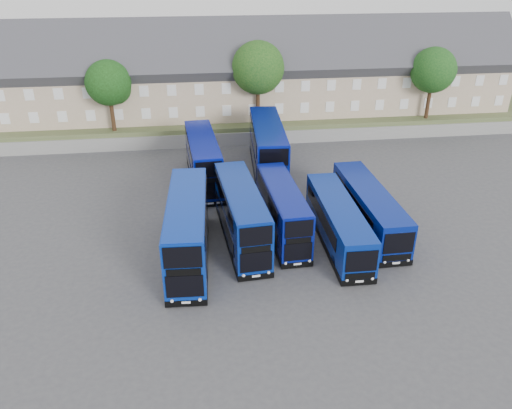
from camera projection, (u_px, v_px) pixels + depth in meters
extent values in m
plane|color=#414146|center=(277.00, 262.00, 35.28)|extent=(120.00, 120.00, 0.00)
cube|color=slate|center=(242.00, 139.00, 56.15)|extent=(70.00, 0.40, 1.50)
cube|color=#495932|center=(234.00, 111.00, 64.88)|extent=(80.00, 20.00, 2.00)
cube|color=tan|center=(27.00, 95.00, 56.77)|extent=(6.00, 8.00, 6.00)
cube|color=#3D3D42|center=(21.00, 68.00, 55.41)|extent=(6.00, 10.40, 10.40)
cube|color=brown|center=(28.00, 32.00, 53.85)|extent=(0.60, 0.90, 1.40)
cube|color=tan|center=(81.00, 93.00, 57.46)|extent=(6.00, 8.00, 6.00)
cube|color=#3D3D42|center=(77.00, 67.00, 56.10)|extent=(6.00, 10.40, 10.40)
cube|color=brown|center=(85.00, 31.00, 54.54)|extent=(0.60, 0.90, 1.40)
cube|color=tan|center=(134.00, 92.00, 58.15)|extent=(6.00, 8.00, 6.00)
cube|color=#3D3D42|center=(131.00, 65.00, 56.79)|extent=(6.00, 10.40, 10.40)
cube|color=brown|center=(141.00, 30.00, 55.23)|extent=(0.60, 0.90, 1.40)
cube|color=tan|center=(186.00, 90.00, 58.84)|extent=(6.00, 8.00, 6.00)
cube|color=#3D3D42|center=(184.00, 64.00, 57.48)|extent=(6.00, 10.40, 10.40)
cube|color=brown|center=(195.00, 29.00, 55.91)|extent=(0.60, 0.90, 1.40)
cube|color=tan|center=(236.00, 88.00, 59.53)|extent=(6.00, 8.00, 6.00)
cube|color=#3D3D42|center=(236.00, 63.00, 58.17)|extent=(6.00, 10.40, 10.40)
cube|color=brown|center=(248.00, 28.00, 56.60)|extent=(0.60, 0.90, 1.40)
cube|color=tan|center=(286.00, 87.00, 60.22)|extent=(6.00, 8.00, 6.00)
cube|color=#3D3D42|center=(286.00, 61.00, 58.86)|extent=(6.00, 10.40, 10.40)
cube|color=brown|center=(300.00, 27.00, 57.29)|extent=(0.60, 0.90, 1.40)
cube|color=tan|center=(334.00, 85.00, 60.91)|extent=(6.00, 8.00, 6.00)
cube|color=#3D3D42|center=(336.00, 60.00, 59.55)|extent=(6.00, 10.40, 10.40)
cube|color=brown|center=(351.00, 26.00, 57.98)|extent=(0.60, 0.90, 1.40)
cube|color=tan|center=(381.00, 84.00, 61.60)|extent=(6.00, 8.00, 6.00)
cube|color=#3D3D42|center=(384.00, 59.00, 60.24)|extent=(6.00, 10.40, 10.40)
cube|color=brown|center=(400.00, 25.00, 58.67)|extent=(0.60, 0.90, 1.40)
cube|color=tan|center=(427.00, 82.00, 62.29)|extent=(6.00, 8.00, 6.00)
cube|color=#3D3D42|center=(431.00, 58.00, 60.93)|extent=(6.00, 10.40, 10.40)
cube|color=brown|center=(448.00, 24.00, 59.36)|extent=(0.60, 0.90, 1.40)
cube|color=tan|center=(473.00, 81.00, 62.98)|extent=(6.00, 8.00, 6.00)
cube|color=#3D3D42|center=(477.00, 56.00, 61.62)|extent=(6.00, 10.40, 10.40)
cube|color=brown|center=(495.00, 24.00, 60.05)|extent=(0.60, 0.90, 1.40)
cube|color=#082B9A|center=(188.00, 228.00, 34.66)|extent=(3.13, 11.45, 4.19)
cube|color=black|center=(190.00, 254.00, 35.63)|extent=(3.17, 11.50, 0.45)
cube|color=black|center=(185.00, 287.00, 29.98)|extent=(2.28, 0.17, 1.55)
cube|color=black|center=(182.00, 258.00, 29.04)|extent=(2.28, 0.17, 1.44)
cylinder|color=black|center=(170.00, 281.00, 32.37)|extent=(0.35, 1.01, 1.00)
cube|color=navy|center=(241.00, 213.00, 36.83)|extent=(3.24, 10.84, 3.93)
cube|color=black|center=(242.00, 237.00, 37.75)|extent=(3.28, 10.89, 0.45)
cube|color=black|center=(256.00, 262.00, 32.51)|extent=(2.13, 0.22, 1.46)
cube|color=black|center=(256.00, 236.00, 31.63)|extent=(2.13, 0.22, 1.36)
cylinder|color=black|center=(235.00, 258.00, 34.72)|extent=(0.38, 1.02, 1.00)
cube|color=navy|center=(282.00, 209.00, 37.83)|extent=(2.67, 9.90, 3.57)
cube|color=black|center=(282.00, 230.00, 38.66)|extent=(2.71, 9.94, 0.45)
cube|color=black|center=(298.00, 252.00, 33.84)|extent=(1.93, 0.15, 1.34)
cube|color=black|center=(299.00, 229.00, 33.03)|extent=(1.93, 0.15, 1.25)
cylinder|color=black|center=(277.00, 247.00, 36.04)|extent=(0.34, 1.01, 1.00)
cube|color=#071591|center=(203.00, 159.00, 46.44)|extent=(3.18, 11.08, 4.03)
cube|color=black|center=(204.00, 179.00, 47.38)|extent=(3.23, 11.12, 0.45)
cube|color=black|center=(210.00, 191.00, 42.00)|extent=(2.19, 0.20, 1.49)
cube|color=black|center=(209.00, 170.00, 41.10)|extent=(2.19, 0.20, 1.39)
cylinder|color=black|center=(195.00, 192.00, 44.24)|extent=(0.36, 1.02, 1.00)
cube|color=#07168E|center=(268.00, 147.00, 48.47)|extent=(3.53, 12.39, 4.55)
cube|color=black|center=(267.00, 169.00, 49.52)|extent=(3.57, 12.43, 0.45)
cube|color=black|center=(274.00, 181.00, 43.40)|extent=(2.48, 0.21, 1.67)
cube|color=black|center=(274.00, 157.00, 42.39)|extent=(2.48, 0.21, 1.56)
cylinder|color=black|center=(258.00, 184.00, 45.86)|extent=(0.36, 1.02, 1.00)
cube|color=navy|center=(338.00, 221.00, 36.95)|extent=(2.54, 11.46, 2.79)
cube|color=black|center=(337.00, 238.00, 37.61)|extent=(2.58, 11.51, 0.45)
cube|color=black|center=(362.00, 261.00, 31.77)|extent=(2.08, 0.09, 1.52)
cylinder|color=black|center=(335.00, 262.00, 34.30)|extent=(0.31, 1.00, 1.00)
cube|color=navy|center=(369.00, 207.00, 38.95)|extent=(2.62, 11.74, 2.87)
cube|color=black|center=(367.00, 223.00, 39.63)|extent=(2.66, 11.79, 0.45)
cube|color=black|center=(399.00, 243.00, 33.67)|extent=(2.14, 0.09, 1.56)
cylinder|color=black|center=(370.00, 246.00, 36.18)|extent=(0.32, 1.00, 1.00)
cylinder|color=#382314|center=(112.00, 114.00, 54.01)|extent=(0.44, 0.44, 3.75)
sphere|color=black|center=(108.00, 83.00, 52.48)|extent=(4.80, 4.80, 4.80)
sphere|color=black|center=(115.00, 89.00, 53.24)|extent=(3.30, 3.30, 3.30)
cylinder|color=#382314|center=(258.00, 104.00, 56.12)|extent=(0.44, 0.44, 4.50)
sphere|color=#103C13|center=(258.00, 68.00, 54.29)|extent=(5.76, 5.76, 5.76)
sphere|color=#103C13|center=(263.00, 75.00, 55.12)|extent=(3.96, 3.96, 3.96)
cylinder|color=#382314|center=(428.00, 101.00, 58.09)|extent=(0.44, 0.44, 4.00)
sphere|color=#103B14|center=(433.00, 70.00, 56.46)|extent=(5.12, 5.12, 5.12)
sphere|color=#103B14|center=(436.00, 76.00, 57.25)|extent=(3.52, 3.52, 3.52)
cylinder|color=#382314|center=(449.00, 84.00, 64.91)|extent=(0.44, 0.44, 4.25)
sphere|color=#0F340E|center=(454.00, 54.00, 63.18)|extent=(5.44, 5.44, 5.44)
sphere|color=#0F340E|center=(456.00, 60.00, 63.99)|extent=(3.74, 3.74, 3.74)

